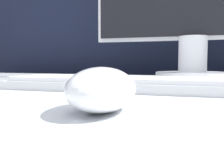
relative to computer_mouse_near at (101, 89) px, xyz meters
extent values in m
cube|color=black|center=(-0.08, 0.93, -0.05)|extent=(5.00, 0.03, 1.39)
ellipsoid|color=white|center=(0.00, 0.00, 0.00)|extent=(0.09, 0.13, 0.05)
cube|color=silver|center=(-0.04, 0.21, -0.02)|extent=(0.43, 0.13, 0.02)
cube|color=silver|center=(-0.04, 0.21, 0.00)|extent=(0.40, 0.12, 0.01)
cylinder|color=white|center=(0.09, 0.61, -0.01)|extent=(0.23, 0.23, 0.02)
cylinder|color=white|center=(0.09, 0.61, 0.05)|extent=(0.09, 0.09, 0.11)
camera|label=1|loc=(0.09, -0.26, 0.03)|focal=42.00mm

